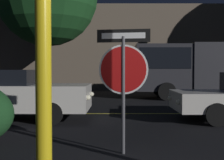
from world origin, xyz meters
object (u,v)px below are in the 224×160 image
object	(u,v)px
yellow_pole_left	(45,65)
passing_car_1	(8,94)
stop_sign	(125,68)
delivery_truck	(203,67)

from	to	relation	value
yellow_pole_left	passing_car_1	world-z (taller)	yellow_pole_left
yellow_pole_left	passing_car_1	bearing A→B (deg)	112.03
yellow_pole_left	stop_sign	bearing A→B (deg)	68.73
stop_sign	passing_car_1	xyz separation A→B (m)	(-3.25, 3.63, -0.74)
yellow_pole_left	passing_car_1	xyz separation A→B (m)	(-2.38, 5.87, -0.76)
stop_sign	delivery_truck	xyz separation A→B (m)	(4.27, 10.24, 0.10)
stop_sign	passing_car_1	bearing A→B (deg)	141.10
yellow_pole_left	delivery_truck	world-z (taller)	yellow_pole_left
stop_sign	passing_car_1	distance (m)	4.93
stop_sign	delivery_truck	distance (m)	11.10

